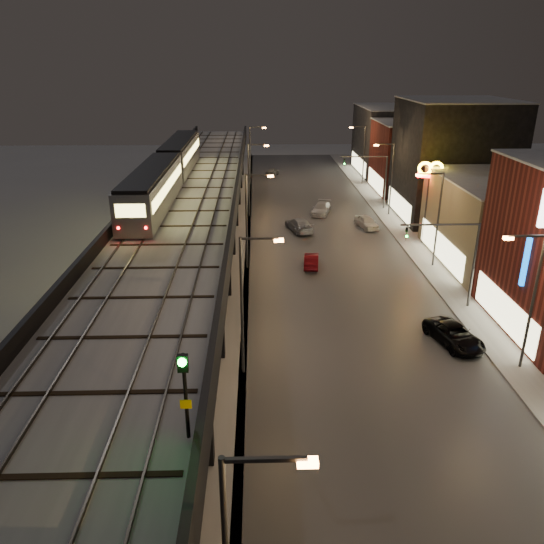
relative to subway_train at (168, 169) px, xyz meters
name	(u,v)px	position (x,y,z in m)	size (l,w,h in m)	color
road_surface	(328,253)	(16.00, -2.23, -8.27)	(17.00, 120.00, 0.06)	#46474D
sidewalk_right	(425,252)	(26.00, -2.23, -8.23)	(4.00, 120.00, 0.14)	#9FA1A8
under_viaduct_pavement	(196,254)	(2.50, -2.23, -8.27)	(11.00, 120.00, 0.06)	#9FA1A8
elevated_viaduct	(189,209)	(2.50, -5.39, -2.68)	(9.00, 100.00, 6.30)	black
viaduct_trackbed	(188,200)	(2.49, -5.26, -1.92)	(8.40, 100.00, 0.32)	#B2B7C1
viaduct_parapet_streetside	(236,195)	(6.85, -5.23, -1.45)	(0.30, 100.00, 1.10)	black
viaduct_parapet_far	(140,196)	(-1.85, -5.23, -1.45)	(0.30, 100.00, 1.10)	black
building_c	(507,222)	(32.49, -5.23, -4.22)	(12.20, 15.20, 8.16)	#83775C
building_d	(453,160)	(32.49, 10.77, -1.22)	(12.20, 13.20, 14.16)	black
building_e	(418,157)	(32.49, 24.77, -3.22)	(12.20, 12.20, 10.16)	#5B1D18
building_f	(395,140)	(32.49, 38.77, -2.72)	(12.20, 16.20, 11.16)	#252527
streetlight_left_1	(246,297)	(8.07, -24.23, -3.07)	(2.57, 0.28, 9.00)	#38383A
streetlight_right_1	(530,294)	(25.23, -24.23, -3.07)	(2.56, 0.28, 9.00)	#38383A
streetlight_left_2	(249,215)	(8.07, -6.23, -3.07)	(2.57, 0.28, 9.00)	#38383A
streetlight_right_2	(436,213)	(25.23, -6.23, -3.07)	(2.56, 0.28, 9.00)	#38383A
streetlight_left_3	(251,175)	(8.07, 11.77, -3.07)	(2.57, 0.28, 9.00)	#38383A
streetlight_right_3	(390,174)	(25.23, 11.77, -3.07)	(2.56, 0.28, 9.00)	#38383A
streetlight_left_4	(252,152)	(8.07, 29.77, -3.07)	(2.57, 0.28, 9.00)	#38383A
streetlight_right_4	(362,151)	(25.23, 29.77, -3.07)	(2.56, 0.28, 9.00)	#38383A
traffic_light_rig_a	(460,254)	(24.34, -15.24, -3.80)	(6.10, 0.34, 7.00)	#38383A
traffic_light_rig_b	(377,175)	(24.34, 14.76, -3.80)	(6.10, 0.34, 7.00)	#38383A
subway_train	(168,169)	(0.00, 0.00, 0.00)	(2.84, 34.43, 3.39)	gray
rail_signal	(184,380)	(6.40, -38.58, 0.62)	(0.37, 0.44, 3.23)	black
car_near_white	(311,261)	(13.88, -6.04, -7.67)	(1.33, 3.81, 1.26)	maroon
car_mid_dark	(299,225)	(13.59, 5.28, -7.55)	(2.10, 5.17, 1.50)	#959BA8
car_far_white	(272,172)	(11.44, 36.83, -7.62)	(1.60, 3.97, 1.35)	gray
car_onc_dark	(454,336)	(22.28, -21.09, -7.61)	(2.30, 4.99, 1.39)	black
car_onc_white	(321,209)	(16.96, 12.46, -7.60)	(1.96, 4.82, 1.40)	silver
car_onc_red	(367,223)	(21.57, 6.24, -7.59)	(1.67, 4.16, 1.42)	silver
sign_mcdonalds	(429,179)	(26.50, 0.46, -1.31)	(2.62, 0.57, 8.81)	#38383A
sign_carwash	(533,271)	(27.00, -21.01, -2.92)	(1.48, 0.35, 7.69)	#38383A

